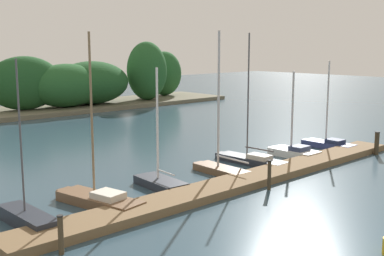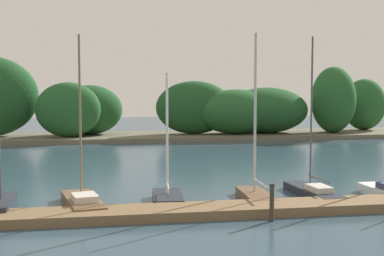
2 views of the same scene
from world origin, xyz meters
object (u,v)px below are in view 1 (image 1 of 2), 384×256
mooring_piling_0 (61,235)px  mooring_piling_1 (269,175)px  sailboat_2 (159,181)px  mooring_piling_2 (377,143)px  sailboat_5 (293,151)px  sailboat_6 (328,143)px  sailboat_1 (98,198)px  sailboat_3 (219,166)px  sailboat_0 (26,217)px  sailboat_4 (250,158)px

mooring_piling_0 → mooring_piling_1: size_ratio=0.92×
sailboat_2 → mooring_piling_2: sailboat_2 is taller
sailboat_2 → mooring_piling_0: (-6.84, -3.66, 0.34)m
sailboat_5 → mooring_piling_1: size_ratio=3.62×
sailboat_2 → sailboat_6: sailboat_6 is taller
sailboat_6 → mooring_piling_2: size_ratio=3.96×
sailboat_1 → sailboat_3: 7.21m
sailboat_0 → sailboat_1: bearing=-87.9°
sailboat_0 → sailboat_4: (13.00, 0.66, -0.01)m
mooring_piling_0 → sailboat_5: bearing=11.2°
sailboat_3 → mooring_piling_2: sailboat_3 is taller
sailboat_4 → sailboat_0: bearing=89.4°
mooring_piling_0 → mooring_piling_1: mooring_piling_1 is taller
mooring_piling_2 → sailboat_2: bearing=165.6°
sailboat_1 → sailboat_5: size_ratio=1.40×
sailboat_0 → sailboat_2: (6.55, 0.56, -0.02)m
sailboat_4 → sailboat_6: size_ratio=1.29×
mooring_piling_1 → sailboat_2: bearing=131.7°
mooring_piling_0 → sailboat_0: bearing=84.7°
sailboat_6 → mooring_piling_0: (-20.11, -3.19, 0.33)m
mooring_piling_1 → sailboat_3: bearing=82.9°
mooring_piling_0 → sailboat_2: bearing=28.2°
sailboat_4 → mooring_piling_1: size_ratio=5.16×
sailboat_2 → sailboat_4: 6.45m
sailboat_4 → sailboat_5: (3.25, -0.50, 0.02)m
sailboat_1 → sailboat_3: (7.21, 0.18, 0.09)m
sailboat_4 → mooring_piling_0: sailboat_4 is taller
sailboat_3 → mooring_piling_0: (-10.57, -3.47, 0.23)m
sailboat_3 → sailboat_5: sailboat_3 is taller
sailboat_2 → sailboat_3: (3.74, -0.20, 0.11)m
sailboat_0 → sailboat_5: size_ratio=1.20×
mooring_piling_1 → mooring_piling_2: mooring_piling_2 is taller
sailboat_2 → sailboat_5: sailboat_2 is taller
sailboat_6 → mooring_piling_1: size_ratio=4.00×
mooring_piling_1 → mooring_piling_2: size_ratio=0.99×
sailboat_2 → sailboat_4: bearing=-84.3°
sailboat_2 → mooring_piling_2: bearing=-99.6°
mooring_piling_0 → sailboat_3: bearing=18.2°
sailboat_6 → sailboat_1: bearing=90.3°
sailboat_4 → sailboat_1: bearing=89.2°
sailboat_2 → mooring_piling_0: 7.76m
mooring_piling_1 → mooring_piling_2: (10.34, 0.21, 0.01)m
sailboat_4 → sailboat_6: (6.83, -0.58, 0.00)m
mooring_piling_0 → sailboat_6: bearing=9.0°
sailboat_3 → sailboat_0: bearing=94.4°
sailboat_2 → sailboat_5: (9.70, -0.40, 0.02)m
mooring_piling_1 → mooring_piling_2: bearing=1.1°
sailboat_4 → mooring_piling_0: (-13.28, -3.77, 0.34)m
sailboat_4 → sailboat_6: 6.85m
sailboat_2 → mooring_piling_0: sailboat_2 is taller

